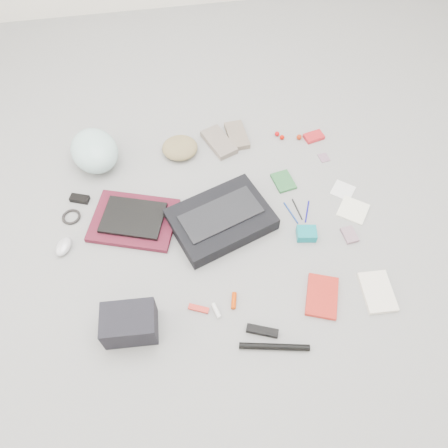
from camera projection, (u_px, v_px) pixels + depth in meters
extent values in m
plane|color=gray|center=(224.00, 230.00, 2.16)|extent=(4.00, 4.00, 0.00)
cube|color=black|center=(221.00, 219.00, 2.14)|extent=(0.55, 0.47, 0.08)
cube|color=black|center=(221.00, 214.00, 2.11)|extent=(0.42, 0.30, 0.01)
cube|color=#581526|center=(134.00, 220.00, 2.17)|extent=(0.48, 0.42, 0.03)
cube|color=black|center=(133.00, 218.00, 2.15)|extent=(0.35, 0.30, 0.02)
ellipsoid|color=silver|center=(94.00, 151.00, 2.32)|extent=(0.33, 0.37, 0.18)
ellipsoid|color=#8E7C51|center=(180.00, 148.00, 2.41)|extent=(0.21, 0.20, 0.07)
cube|color=gray|center=(219.00, 142.00, 2.46)|extent=(0.19, 0.25, 0.03)
cube|color=gray|center=(237.00, 135.00, 2.49)|extent=(0.12, 0.21, 0.03)
cube|color=black|center=(80.00, 199.00, 2.24)|extent=(0.11, 0.07, 0.03)
torus|color=black|center=(71.00, 217.00, 2.19)|extent=(0.12, 0.12, 0.01)
ellipsoid|color=silver|center=(64.00, 247.00, 2.08)|extent=(0.10, 0.12, 0.04)
cube|color=black|center=(130.00, 324.00, 1.82)|extent=(0.23, 0.17, 0.14)
cube|color=red|center=(199.00, 309.00, 1.92)|extent=(0.09, 0.06, 0.01)
cylinder|color=white|center=(216.00, 311.00, 1.91)|extent=(0.04, 0.07, 0.02)
cylinder|color=#C73600|center=(234.00, 301.00, 1.94)|extent=(0.04, 0.08, 0.02)
cube|color=black|center=(262.00, 331.00, 1.86)|extent=(0.14, 0.08, 0.03)
cylinder|color=black|center=(274.00, 347.00, 1.82)|extent=(0.29, 0.09, 0.03)
cube|color=red|center=(322.00, 296.00, 1.95)|extent=(0.20, 0.24, 0.02)
cube|color=white|center=(377.00, 292.00, 1.96)|extent=(0.14, 0.21, 0.02)
cube|color=#276032|center=(283.00, 181.00, 2.31)|extent=(0.12, 0.15, 0.02)
cylinder|color=navy|center=(291.00, 213.00, 2.21)|extent=(0.05, 0.14, 0.01)
cylinder|color=black|center=(297.00, 209.00, 2.22)|extent=(0.02, 0.13, 0.01)
cylinder|color=#0E0B88|center=(307.00, 211.00, 2.21)|extent=(0.06, 0.13, 0.01)
cube|color=#0D8792|center=(306.00, 234.00, 2.12)|extent=(0.10, 0.09, 0.05)
cube|color=gray|center=(350.00, 235.00, 2.13)|extent=(0.07, 0.10, 0.02)
cube|color=silver|center=(343.00, 191.00, 2.29)|extent=(0.15, 0.15, 0.01)
cube|color=white|center=(353.00, 210.00, 2.22)|extent=(0.19, 0.19, 0.01)
sphere|color=#BE080B|center=(277.00, 134.00, 2.50)|extent=(0.04, 0.04, 0.03)
sphere|color=#BE0A00|center=(282.00, 137.00, 2.48)|extent=(0.03, 0.03, 0.03)
sphere|color=#A3260B|center=(299.00, 137.00, 2.48)|extent=(0.04, 0.04, 0.03)
cube|color=red|center=(314.00, 137.00, 2.49)|extent=(0.12, 0.09, 0.02)
cube|color=gray|center=(324.00, 158.00, 2.41)|extent=(0.06, 0.07, 0.00)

